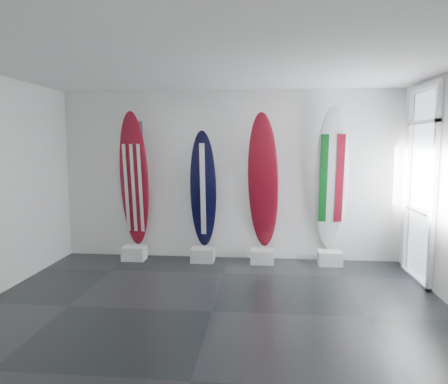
# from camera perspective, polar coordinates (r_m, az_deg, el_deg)

# --- Properties ---
(floor) EXTENTS (6.00, 6.00, 0.00)m
(floor) POSITION_cam_1_polar(r_m,az_deg,el_deg) (5.39, -1.62, -15.93)
(floor) COLOR black
(floor) RESTS_ON ground
(ceiling) EXTENTS (6.00, 6.00, 0.00)m
(ceiling) POSITION_cam_1_polar(r_m,az_deg,el_deg) (5.07, -1.73, 17.22)
(ceiling) COLOR white
(ceiling) RESTS_ON wall_back
(wall_back) EXTENTS (6.00, 0.00, 6.00)m
(wall_back) POSITION_cam_1_polar(r_m,az_deg,el_deg) (7.49, 0.68, 2.26)
(wall_back) COLOR silver
(wall_back) RESTS_ON ground
(wall_front) EXTENTS (6.00, 0.00, 6.00)m
(wall_front) POSITION_cam_1_polar(r_m,az_deg,el_deg) (2.58, -8.53, -6.10)
(wall_front) COLOR silver
(wall_front) RESTS_ON ground
(display_block_usa) EXTENTS (0.40, 0.30, 0.24)m
(display_block_usa) POSITION_cam_1_polar(r_m,az_deg,el_deg) (7.73, -12.12, -8.14)
(display_block_usa) COLOR silver
(display_block_usa) RESTS_ON floor
(surfboard_usa) EXTENTS (0.58, 0.36, 2.39)m
(surfboard_usa) POSITION_cam_1_polar(r_m,az_deg,el_deg) (7.60, -12.13, 1.67)
(surfboard_usa) COLOR maroon
(surfboard_usa) RESTS_ON display_block_usa
(display_block_navy) EXTENTS (0.40, 0.30, 0.24)m
(display_block_navy) POSITION_cam_1_polar(r_m,az_deg,el_deg) (7.46, -2.91, -8.54)
(display_block_navy) COLOR silver
(display_block_navy) RESTS_ON floor
(surfboard_navy) EXTENTS (0.48, 0.29, 2.06)m
(surfboard_navy) POSITION_cam_1_polar(r_m,az_deg,el_deg) (7.34, -2.85, 0.34)
(surfboard_navy) COLOR black
(surfboard_navy) RESTS_ON display_block_navy
(display_block_swiss) EXTENTS (0.40, 0.30, 0.24)m
(display_block_swiss) POSITION_cam_1_polar(r_m,az_deg,el_deg) (7.38, 5.23, -8.72)
(display_block_swiss) COLOR silver
(display_block_swiss) RESTS_ON floor
(surfboard_swiss) EXTENTS (0.62, 0.53, 2.36)m
(surfboard_swiss) POSITION_cam_1_polar(r_m,az_deg,el_deg) (7.25, 5.34, 1.42)
(surfboard_swiss) COLOR maroon
(surfboard_swiss) RESTS_ON display_block_swiss
(display_block_italy) EXTENTS (0.40, 0.30, 0.24)m
(display_block_italy) POSITION_cam_1_polar(r_m,az_deg,el_deg) (7.47, 14.20, -8.71)
(display_block_italy) COLOR silver
(display_block_italy) RESTS_ON floor
(surfboard_italy) EXTENTS (0.57, 0.39, 2.47)m
(surfboard_italy) POSITION_cam_1_polar(r_m,az_deg,el_deg) (7.34, 14.38, 1.72)
(surfboard_italy) COLOR silver
(surfboard_italy) RESTS_ON display_block_italy
(wall_outlet) EXTENTS (0.09, 0.02, 0.13)m
(wall_outlet) POSITION_cam_1_polar(r_m,az_deg,el_deg) (8.21, -16.74, -5.76)
(wall_outlet) COLOR silver
(wall_outlet) RESTS_ON wall_back
(glass_door) EXTENTS (0.12, 1.16, 2.85)m
(glass_door) POSITION_cam_1_polar(r_m,az_deg,el_deg) (6.94, 25.22, 0.66)
(glass_door) COLOR white
(glass_door) RESTS_ON floor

